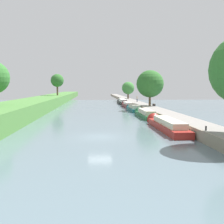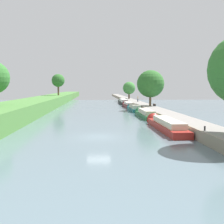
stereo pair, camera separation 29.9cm
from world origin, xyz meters
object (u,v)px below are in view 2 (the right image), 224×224
at_px(mooring_bollard_near, 205,128).
at_px(mooring_bollard_far, 126,99).
at_px(narrowboat_green, 145,114).
at_px(park_bench, 154,104).
at_px(narrowboat_black, 123,102).
at_px(narrowboat_teal, 134,108).
at_px(person_walking, 138,99).
at_px(narrowboat_red, 165,125).
at_px(narrowboat_maroon, 128,105).

xyz_separation_m(mooring_bollard_near, mooring_bollard_far, (0.00, 65.23, 0.00)).
height_order(narrowboat_green, park_bench, park_bench).
xyz_separation_m(mooring_bollard_far, park_bench, (2.54, -32.16, 0.12)).
relative_size(narrowboat_green, narrowboat_black, 0.83).
relative_size(narrowboat_teal, narrowboat_black, 0.74).
relative_size(narrowboat_black, person_walking, 8.57).
distance_m(narrowboat_green, mooring_bollard_far, 43.82).
height_order(narrowboat_teal, person_walking, person_walking).
xyz_separation_m(narrowboat_black, mooring_bollard_near, (1.75, -58.41, 0.67)).
bearing_deg(narrowboat_green, narrowboat_red, -90.20).
distance_m(person_walking, park_bench, 16.96).
xyz_separation_m(narrowboat_green, narrowboat_maroon, (-0.11, 23.61, -0.01)).
relative_size(narrowboat_maroon, person_walking, 6.72).
bearing_deg(narrowboat_red, narrowboat_green, 89.80).
xyz_separation_m(narrowboat_maroon, person_walking, (3.44, 4.94, 1.39)).
height_order(person_walking, mooring_bollard_far, person_walking).
relative_size(narrowboat_red, mooring_bollard_near, 30.12).
relative_size(narrowboat_maroon, mooring_bollard_near, 24.78).
xyz_separation_m(narrowboat_maroon, mooring_bollard_far, (1.85, 20.17, 0.75)).
relative_size(narrowboat_red, narrowboat_green, 1.15).
relative_size(narrowboat_teal, person_walking, 6.36).
bearing_deg(narrowboat_maroon, narrowboat_red, -89.90).
bearing_deg(narrowboat_green, mooring_bollard_far, 87.73).
bearing_deg(park_bench, mooring_bollard_far, 94.52).
bearing_deg(narrowboat_red, narrowboat_teal, 90.32).
bearing_deg(narrowboat_green, person_walking, 83.35).
distance_m(narrowboat_teal, narrowboat_black, 24.83).
distance_m(person_walking, mooring_bollard_far, 15.32).
bearing_deg(person_walking, narrowboat_maroon, -124.87).
height_order(narrowboat_red, park_bench, park_bench).
distance_m(narrowboat_black, mooring_bollard_far, 7.07).
relative_size(narrowboat_red, mooring_bollard_far, 30.12).
bearing_deg(narrowboat_maroon, narrowboat_green, -89.72).
bearing_deg(mooring_bollard_near, narrowboat_black, 91.72).
distance_m(narrowboat_red, park_bench, 25.73).
height_order(narrowboat_green, narrowboat_maroon, narrowboat_green).
height_order(narrowboat_maroon, person_walking, person_walking).
relative_size(narrowboat_green, person_walking, 7.12).
bearing_deg(narrowboat_black, person_walking, -68.34).
distance_m(narrowboat_red, narrowboat_maroon, 37.34).
xyz_separation_m(narrowboat_red, narrowboat_maroon, (-0.07, 37.34, -0.04)).
xyz_separation_m(narrowboat_green, person_walking, (3.33, 28.55, 1.38)).
bearing_deg(person_walking, narrowboat_green, -96.65).
bearing_deg(narrowboat_teal, narrowboat_black, 89.59).
distance_m(narrowboat_green, narrowboat_teal, 12.14).
bearing_deg(narrowboat_red, narrowboat_black, 89.96).
bearing_deg(narrowboat_black, mooring_bollard_near, -88.28).
distance_m(narrowboat_maroon, mooring_bollard_far, 20.27).
height_order(narrowboat_maroon, park_bench, park_bench).
bearing_deg(narrowboat_black, narrowboat_maroon, -90.44).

